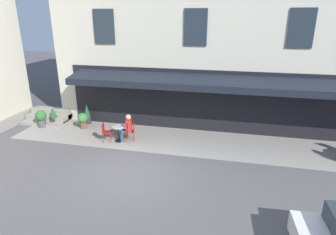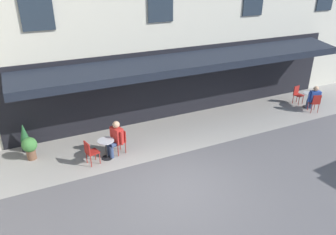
# 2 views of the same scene
# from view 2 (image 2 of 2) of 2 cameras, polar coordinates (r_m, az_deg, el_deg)

# --- Properties ---
(ground_plane) EXTENTS (70.00, 70.00, 0.00)m
(ground_plane) POSITION_cam_2_polar(r_m,az_deg,el_deg) (10.39, 1.87, -12.41)
(ground_plane) COLOR #565456
(sidewalk_cafe_terrace) EXTENTS (20.50, 3.20, 0.01)m
(sidewalk_cafe_terrace) POSITION_cam_2_polar(r_m,az_deg,el_deg) (14.31, 7.23, -1.36)
(sidewalk_cafe_terrace) COLOR gray
(sidewalk_cafe_terrace) RESTS_ON ground_plane
(cafe_table_near_entrance) EXTENTS (0.60, 0.60, 0.75)m
(cafe_table_near_entrance) POSITION_cam_2_polar(r_m,az_deg,el_deg) (17.35, 23.84, 3.21)
(cafe_table_near_entrance) COLOR black
(cafe_table_near_entrance) RESTS_ON ground_plane
(cafe_chair_red_by_window) EXTENTS (0.51, 0.51, 0.91)m
(cafe_chair_red_by_window) POSITION_cam_2_polar(r_m,az_deg,el_deg) (16.83, 24.84, 2.58)
(cafe_chair_red_by_window) COLOR maroon
(cafe_chair_red_by_window) RESTS_ON ground_plane
(cafe_chair_red_under_awning) EXTENTS (0.46, 0.46, 0.91)m
(cafe_chair_red_under_awning) POSITION_cam_2_polar(r_m,az_deg,el_deg) (17.63, 22.16, 4.04)
(cafe_chair_red_under_awning) COLOR maroon
(cafe_chair_red_under_awning) RESTS_ON ground_plane
(cafe_table_mid_terrace) EXTENTS (0.60, 0.60, 0.75)m
(cafe_table_mid_terrace) POSITION_cam_2_polar(r_m,az_deg,el_deg) (11.77, -10.98, -5.13)
(cafe_table_mid_terrace) COLOR black
(cafe_table_mid_terrace) RESTS_ON ground_plane
(cafe_chair_red_back_row) EXTENTS (0.48, 0.48, 0.91)m
(cafe_chair_red_back_row) POSITION_cam_2_polar(r_m,az_deg,el_deg) (11.52, -13.76, -5.83)
(cafe_chair_red_back_row) COLOR maroon
(cafe_chair_red_back_row) RESTS_ON ground_plane
(cafe_chair_red_corner_left) EXTENTS (0.51, 0.51, 0.91)m
(cafe_chair_red_corner_left) POSITION_cam_2_polar(r_m,az_deg,el_deg) (12.05, -8.51, -3.89)
(cafe_chair_red_corner_left) COLOR maroon
(cafe_chair_red_corner_left) RESTS_ON ground_plane
(seated_patron_in_blue) EXTENTS (0.61, 0.60, 1.28)m
(seated_patron_in_blue) POSITION_cam_2_polar(r_m,az_deg,el_deg) (16.95, 24.59, 3.30)
(seated_patron_in_blue) COLOR navy
(seated_patron_in_blue) RESTS_ON ground_plane
(seated_companion_in_red) EXTENTS (0.65, 0.67, 1.34)m
(seated_companion_in_red) POSITION_cam_2_polar(r_m,az_deg,el_deg) (11.86, -9.41, -3.53)
(seated_companion_in_red) COLOR navy
(seated_companion_in_red) RESTS_ON ground_plane
(potted_plant_by_steps) EXTENTS (0.54, 0.54, 0.87)m
(potted_plant_by_steps) POSITION_cam_2_polar(r_m,az_deg,el_deg) (12.55, -23.49, -4.80)
(potted_plant_by_steps) COLOR brown
(potted_plant_by_steps) RESTS_ON ground_plane
(potted_plant_entrance_right) EXTENTS (0.36, 0.36, 1.13)m
(potted_plant_entrance_right) POSITION_cam_2_polar(r_m,az_deg,el_deg) (13.17, -24.24, -3.32)
(potted_plant_entrance_right) COLOR #2D2D33
(potted_plant_entrance_right) RESTS_ON ground_plane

